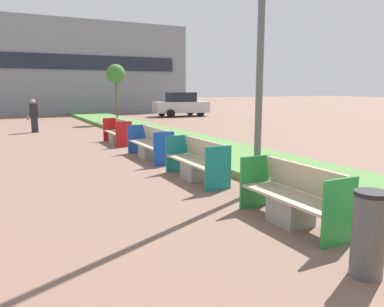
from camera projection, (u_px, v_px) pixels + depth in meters
name	position (u px, v px, depth m)	size (l,w,h in m)	color
planter_grass_strip	(246.00, 159.00, 10.91)	(2.80, 120.00, 0.18)	#568442
building_backdrop	(84.00, 69.00, 34.24)	(17.52, 6.61, 7.81)	gray
bench_green_frame	(293.00, 201.00, 5.91)	(0.65, 1.95, 0.94)	gray
bench_teal_frame	(197.00, 164.00, 8.78)	(0.65, 2.10, 0.94)	gray
bench_blue_frame	(150.00, 146.00, 11.49)	(0.65, 2.39, 0.94)	gray
bench_red_frame	(118.00, 134.00, 14.64)	(0.65, 1.91, 0.94)	gray
litter_bin	(369.00, 234.00, 4.20)	(0.38, 0.38, 1.00)	#4C4F51
sapling_tree_far	(116.00, 74.00, 22.64)	(1.13, 1.13, 3.60)	brown
pedestrian_walking	(34.00, 116.00, 18.31)	(0.53, 0.24, 1.62)	#232633
parked_car_distant	(181.00, 105.00, 29.19)	(4.39, 2.28, 1.86)	#B7BABF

